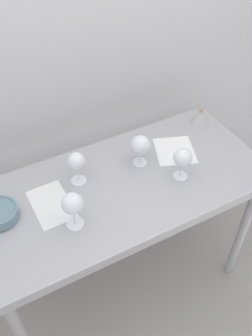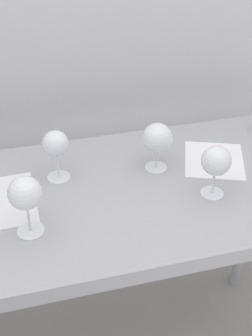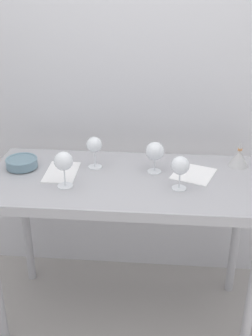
% 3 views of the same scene
% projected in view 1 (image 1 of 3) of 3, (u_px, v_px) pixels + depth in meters
% --- Properties ---
extents(ground_plane, '(6.00, 6.00, 0.00)m').
position_uv_depth(ground_plane, '(123.00, 280.00, 2.35)').
color(ground_plane, '#9F9A95').
extents(back_wall, '(3.80, 0.04, 2.60)m').
position_uv_depth(back_wall, '(73.00, 59.00, 1.75)').
color(back_wall, silver).
rests_on(back_wall, ground_plane).
extents(steel_counter, '(1.40, 0.65, 0.90)m').
position_uv_depth(steel_counter, '(122.00, 199.00, 1.79)').
color(steel_counter, '#A6A6AB').
rests_on(steel_counter, ground_plane).
extents(wine_glass_far_right, '(0.10, 0.10, 0.16)m').
position_uv_depth(wine_glass_far_right, '(140.00, 146.00, 1.74)').
color(wine_glass_far_right, white).
rests_on(wine_glass_far_right, steel_counter).
extents(wine_glass_near_right, '(0.09, 0.09, 0.17)m').
position_uv_depth(wine_glass_near_right, '(183.00, 158.00, 1.67)').
color(wine_glass_near_right, white).
rests_on(wine_glass_near_right, steel_counter).
extents(wine_glass_near_left, '(0.09, 0.09, 0.18)m').
position_uv_depth(wine_glass_near_left, '(72.00, 204.00, 1.46)').
color(wine_glass_near_left, white).
rests_on(wine_glass_near_left, steel_counter).
extents(wine_glass_far_left, '(0.08, 0.08, 0.17)m').
position_uv_depth(wine_glass_far_left, '(76.00, 162.00, 1.65)').
color(wine_glass_far_left, white).
rests_on(wine_glass_far_left, steel_counter).
extents(tasting_sheet_upper, '(0.16, 0.25, 0.00)m').
position_uv_depth(tasting_sheet_upper, '(51.00, 204.00, 1.63)').
color(tasting_sheet_upper, white).
rests_on(tasting_sheet_upper, steel_counter).
extents(tasting_sheet_lower, '(0.26, 0.27, 0.00)m').
position_uv_depth(tasting_sheet_lower, '(175.00, 151.00, 1.88)').
color(tasting_sheet_lower, white).
rests_on(tasting_sheet_lower, steel_counter).
extents(decanter_funnel, '(0.11, 0.11, 0.14)m').
position_uv_depth(decanter_funnel, '(200.00, 117.00, 2.01)').
color(decanter_funnel, '#B5B5B5').
rests_on(decanter_funnel, steel_counter).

